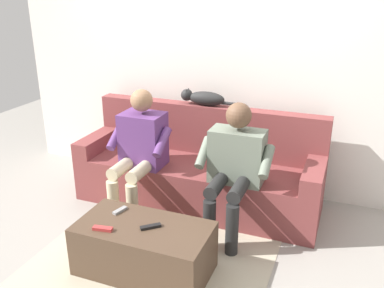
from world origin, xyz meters
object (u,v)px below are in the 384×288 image
couch (199,172)px  person_left_seated (234,163)px  cat_on_backrest (203,98)px  remote_gray (120,210)px  person_right_seated (140,146)px  coffee_table (144,248)px  remote_black (151,227)px  remote_red (103,229)px

couch → person_left_seated: size_ratio=2.05×
person_left_seated → cat_on_backrest: bearing=-50.9°
couch → cat_on_backrest: cat_on_backrest is taller
couch → remote_gray: size_ratio=18.36×
person_right_seated → remote_gray: (-0.18, 0.67, -0.24)m
coffee_table → remote_black: (-0.06, 0.00, 0.19)m
remote_red → couch: bearing=70.2°
cat_on_backrest → person_right_seated: bearing=56.2°
couch → remote_gray: (0.25, 1.00, 0.08)m
couch → cat_on_backrest: 0.69m
remote_gray → person_right_seated: bearing=-149.5°
remote_black → couch: bearing=-128.8°
couch → remote_black: bearing=93.1°
coffee_table → person_right_seated: size_ratio=0.85×
cat_on_backrest → person_left_seated: bearing=129.1°
coffee_table → person_left_seated: person_left_seated is taller
person_left_seated → remote_red: size_ratio=7.90×
cat_on_backrest → remote_red: bearing=83.2°
coffee_table → remote_gray: remote_gray is taller
person_right_seated → remote_red: person_right_seated is taller
coffee_table → remote_black: bearing=176.8°
remote_black → person_right_seated: bearing=-99.8°
person_right_seated → cat_on_backrest: size_ratio=1.92×
person_left_seated → remote_gray: (0.68, 0.64, -0.23)m
person_right_seated → remote_red: bearing=102.2°
couch → person_right_seated: (0.43, 0.33, 0.32)m
remote_gray → remote_red: 0.26m
person_right_seated → remote_red: (-0.20, 0.93, -0.24)m
person_left_seated → person_right_seated: person_right_seated is taller
person_right_seated → cat_on_backrest: bearing=-123.8°
remote_red → coffee_table: bearing=23.2°
person_left_seated → person_right_seated: 0.86m
person_right_seated → coffee_table: bearing=118.9°
person_right_seated → couch: bearing=-142.2°
couch → person_left_seated: 0.64m
person_right_seated → remote_black: person_right_seated is taller
person_right_seated → remote_gray: person_right_seated is taller
couch → remote_red: (0.23, 1.26, 0.08)m
person_left_seated → remote_black: bearing=63.9°
couch → person_right_seated: 0.63m
cat_on_backrest → remote_gray: bearing=80.9°
remote_gray → cat_on_backrest: bearing=-173.8°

